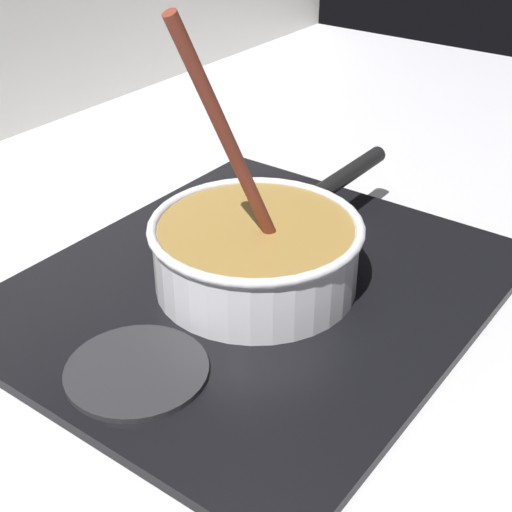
{
  "coord_description": "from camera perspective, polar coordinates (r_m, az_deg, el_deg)",
  "views": [
    {
      "loc": [
        -0.49,
        -0.26,
        0.48
      ],
      "look_at": [
        0.08,
        0.16,
        0.05
      ],
      "focal_mm": 51.63,
      "sensor_mm": 36.0,
      "label": 1
    }
  ],
  "objects": [
    {
      "name": "ground",
      "position": [
        0.74,
        6.17,
        -11.06
      ],
      "size": [
        2.4,
        1.6,
        0.04
      ],
      "primitive_type": "cube",
      "color": "#B7B7BC"
    },
    {
      "name": "burner_ring",
      "position": [
        0.85,
        -0.0,
        -1.97
      ],
      "size": [
        0.18,
        0.18,
        0.01
      ],
      "primitive_type": "torus",
      "color": "#592D0C",
      "rests_on": "hob_plate"
    },
    {
      "name": "hob_plate",
      "position": [
        0.85,
        -0.0,
        -2.54
      ],
      "size": [
        0.56,
        0.48,
        0.01
      ],
      "primitive_type": "cube",
      "color": "black",
      "rests_on": "ground"
    },
    {
      "name": "spare_burner",
      "position": [
        0.73,
        -9.23,
        -8.74
      ],
      "size": [
        0.14,
        0.14,
        0.01
      ],
      "primitive_type": "cylinder",
      "color": "#262628",
      "rests_on": "hob_plate"
    },
    {
      "name": "cooking_pan",
      "position": [
        0.83,
        0.08,
        0.41
      ],
      "size": [
        0.4,
        0.24,
        0.33
      ],
      "color": "silver",
      "rests_on": "hob_plate"
    }
  ]
}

